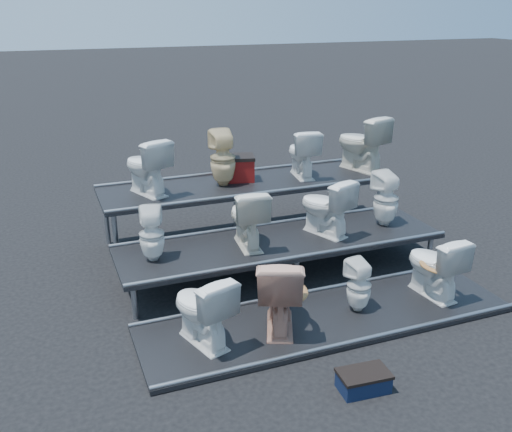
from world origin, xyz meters
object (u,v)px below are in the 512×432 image
object	(u,v)px
toilet_10	(302,153)
toilet_11	(361,143)
toilet_1	(279,291)
toilet_4	(152,234)
toilet_6	(325,206)
toilet_8	(146,166)
step_stool	(363,382)
red_crate	(238,169)
toilet_3	(434,265)
toilet_5	(247,217)
toilet_7	(386,199)
toilet_0	(202,309)
toilet_9	(223,158)
toilet_2	(359,286)

from	to	relation	value
toilet_10	toilet_11	bearing A→B (deg)	-171.79
toilet_1	toilet_10	bearing A→B (deg)	-96.98
toilet_4	toilet_6	world-z (taller)	toilet_6
toilet_8	step_stool	world-z (taller)	toilet_8
toilet_4	red_crate	distance (m)	2.17
toilet_3	toilet_6	xyz separation A→B (m)	(-0.77, 1.30, 0.40)
toilet_8	red_crate	xyz separation A→B (m)	(1.37, 0.16, -0.23)
toilet_3	toilet_11	xyz separation A→B (m)	(0.51, 2.60, 0.84)
toilet_5	toilet_7	xyz separation A→B (m)	(2.01, 0.00, -0.01)
toilet_1	toilet_11	xyz separation A→B (m)	(2.49, 2.60, 0.80)
toilet_0	toilet_9	bearing A→B (deg)	-130.04
toilet_9	toilet_5	bearing A→B (deg)	87.74
toilet_8	toilet_9	distance (m)	1.09
toilet_11	toilet_2	bearing A→B (deg)	42.62
toilet_5	step_stool	world-z (taller)	toilet_5
red_crate	toilet_2	bearing A→B (deg)	-66.78
toilet_1	step_stool	xyz separation A→B (m)	(0.32, -1.20, -0.41)
toilet_0	toilet_8	xyz separation A→B (m)	(-0.01, 2.60, 0.80)
toilet_9	toilet_11	xyz separation A→B (m)	(2.25, 0.00, 0.03)
toilet_6	step_stool	distance (m)	2.75
toilet_0	red_crate	size ratio (longest dim) A/B	1.75
toilet_1	toilet_11	size ratio (longest dim) A/B	0.99
toilet_7	toilet_10	size ratio (longest dim) A/B	1.03
toilet_1	toilet_2	bearing A→B (deg)	-157.30
toilet_6	toilet_3	bearing A→B (deg)	99.79
toilet_7	toilet_10	world-z (taller)	toilet_10
toilet_1	toilet_5	bearing A→B (deg)	-72.70
toilet_4	toilet_10	distance (m)	2.90
toilet_0	toilet_7	distance (m)	3.27
toilet_1	red_crate	distance (m)	2.86
toilet_9	toilet_10	size ratio (longest dim) A/B	1.10
toilet_1	step_stool	distance (m)	1.30
toilet_6	toilet_11	size ratio (longest dim) A/B	0.89
toilet_6	toilet_9	bearing A→B (deg)	-74.10
toilet_3	step_stool	bearing A→B (deg)	30.95
toilet_8	toilet_3	bearing A→B (deg)	116.02
toilet_2	toilet_4	distance (m)	2.45
toilet_1	toilet_2	size ratio (longest dim) A/B	1.40
toilet_3	toilet_4	bearing A→B (deg)	-28.08
toilet_2	toilet_4	size ratio (longest dim) A/B	0.93
toilet_1	toilet_0	bearing A→B (deg)	22.70
toilet_7	toilet_5	bearing A→B (deg)	-4.31
toilet_2	toilet_9	bearing A→B (deg)	-81.78
toilet_0	toilet_5	bearing A→B (deg)	-144.18
toilet_0	toilet_8	world-z (taller)	toilet_8
toilet_10	red_crate	size ratio (longest dim) A/B	1.63
toilet_2	toilet_9	size ratio (longest dim) A/B	0.76
toilet_4	toilet_5	bearing A→B (deg)	-169.04
toilet_2	toilet_7	distance (m)	1.81
toilet_2	toilet_6	xyz separation A→B (m)	(0.24, 1.30, 0.48)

